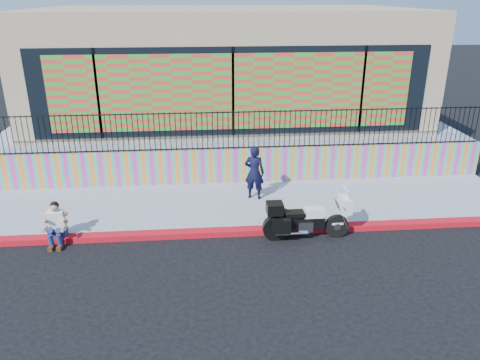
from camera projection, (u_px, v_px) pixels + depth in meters
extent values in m
plane|color=black|center=(246.00, 234.00, 12.04)|extent=(90.00, 90.00, 0.00)
cube|color=red|center=(246.00, 231.00, 12.01)|extent=(16.00, 0.30, 0.15)
cube|color=#99A2B8|center=(240.00, 204.00, 13.53)|extent=(16.00, 3.00, 0.15)
cube|color=#DC399B|center=(235.00, 165.00, 14.78)|extent=(16.00, 0.20, 1.10)
cube|color=#99A2B8|center=(226.00, 125.00, 19.53)|extent=(16.00, 10.00, 1.25)
cube|color=tan|center=(225.00, 62.00, 18.37)|extent=(14.00, 8.00, 4.00)
cube|color=black|center=(233.00, 92.00, 14.80)|extent=(12.60, 0.04, 2.80)
cube|color=#CA422C|center=(233.00, 92.00, 14.77)|extent=(11.48, 0.02, 2.40)
cylinder|color=black|center=(337.00, 226.00, 11.79)|extent=(0.60, 0.13, 0.60)
cylinder|color=black|center=(276.00, 229.00, 11.66)|extent=(0.60, 0.13, 0.60)
cube|color=black|center=(307.00, 222.00, 11.67)|extent=(0.87, 0.26, 0.31)
cube|color=silver|center=(305.00, 225.00, 11.70)|extent=(0.36, 0.31, 0.27)
cube|color=white|center=(314.00, 212.00, 11.58)|extent=(0.50, 0.29, 0.22)
cube|color=black|center=(295.00, 214.00, 11.55)|extent=(0.50, 0.31, 0.11)
cube|color=white|center=(345.00, 204.00, 11.58)|extent=(0.27, 0.47, 0.38)
cube|color=silver|center=(347.00, 194.00, 11.47)|extent=(0.17, 0.42, 0.31)
cube|color=black|center=(275.00, 208.00, 11.45)|extent=(0.40, 0.38, 0.27)
cube|color=black|center=(282.00, 226.00, 11.34)|extent=(0.44, 0.16, 0.36)
cube|color=black|center=(278.00, 216.00, 11.85)|extent=(0.44, 0.16, 0.36)
cube|color=white|center=(337.00, 223.00, 11.75)|extent=(0.29, 0.15, 0.05)
imported|color=black|center=(254.00, 172.00, 13.49)|extent=(0.67, 0.55, 1.59)
cube|color=navy|center=(59.00, 232.00, 11.62)|extent=(0.36, 0.28, 0.18)
cube|color=white|center=(57.00, 220.00, 11.46)|extent=(0.38, 0.27, 0.54)
sphere|color=tan|center=(54.00, 207.00, 11.29)|extent=(0.21, 0.21, 0.21)
cube|color=#472814|center=(51.00, 248.00, 11.28)|extent=(0.11, 0.26, 0.10)
cube|color=#472814|center=(60.00, 247.00, 11.30)|extent=(0.11, 0.26, 0.10)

